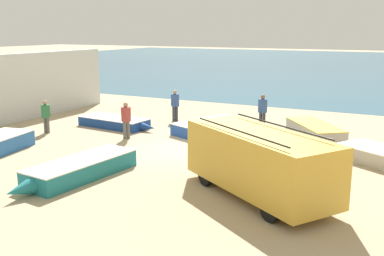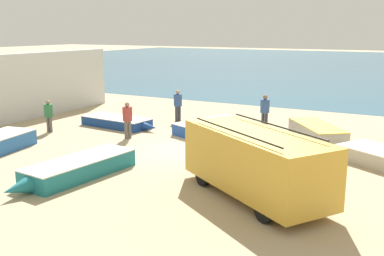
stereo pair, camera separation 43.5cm
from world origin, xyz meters
TOP-DOWN VIEW (x-y plane):
  - ground_plane at (0.00, 0.00)m, footprint 200.00×200.00m
  - sea_water at (0.00, 52.00)m, footprint 120.00×80.00m
  - harbor_wall at (-11.05, 1.00)m, footprint 0.50×14.35m
  - parked_van at (4.55, -3.66)m, footprint 5.51×4.51m
  - fishing_rowboat_0 at (-0.33, 3.62)m, footprint 2.94×4.51m
  - fishing_rowboat_1 at (-5.26, 2.44)m, footprint 4.57×1.83m
  - fishing_rowboat_2 at (4.35, 5.03)m, footprint 3.48×4.18m
  - fishing_rowboat_5 at (-1.44, -4.85)m, footprint 1.86×5.09m
  - fisherman_0 at (-7.44, -0.22)m, footprint 0.42×0.42m
  - fisherman_1 at (-3.28, 0.60)m, footprint 0.45×0.45m
  - fisherman_2 at (1.65, 5.53)m, footprint 0.46×0.46m
  - fisherman_3 at (-3.25, 5.19)m, footprint 0.45×0.45m

SIDE VIEW (x-z plane):
  - ground_plane at x=0.00m, z-range 0.00..0.00m
  - sea_water at x=0.00m, z-range 0.00..0.01m
  - fishing_rowboat_1 at x=-5.26m, z-range 0.00..0.49m
  - fishing_rowboat_0 at x=-0.33m, z-range 0.00..0.57m
  - fishing_rowboat_5 at x=-1.44m, z-range 0.00..0.62m
  - fishing_rowboat_2 at x=4.35m, z-range 0.00..0.62m
  - fisherman_0 at x=-7.44m, z-range 0.16..1.76m
  - fisherman_1 at x=-3.28m, z-range 0.17..1.87m
  - fisherman_3 at x=-3.25m, z-range 0.17..1.90m
  - fisherman_2 at x=1.65m, z-range 0.17..1.93m
  - parked_van at x=4.55m, z-range 0.05..2.20m
  - harbor_wall at x=-11.05m, z-range 0.00..3.69m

